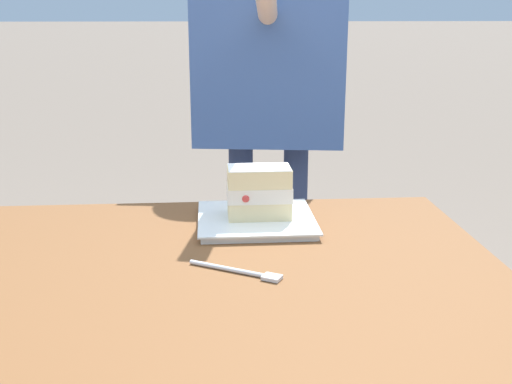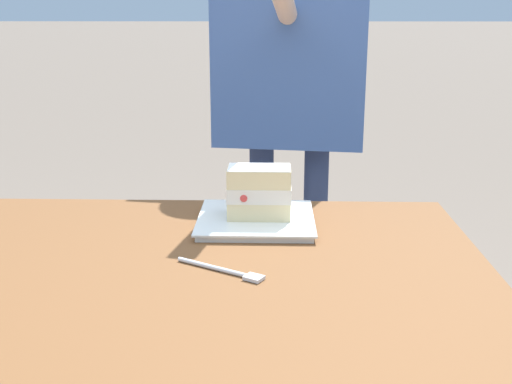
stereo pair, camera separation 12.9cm
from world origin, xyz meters
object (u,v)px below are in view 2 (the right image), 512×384
dessert_fork (225,270)px  diner_person (290,56)px  patio_table (154,352)px  dessert_plate (256,220)px  cake_slice (259,192)px

dessert_fork → diner_person: diner_person is taller
patio_table → dessert_fork: dessert_fork is taller
dessert_plate → dessert_fork: dessert_plate is taller
dessert_fork → patio_table: bearing=36.5°
dessert_plate → cake_slice: 0.06m
patio_table → diner_person: bearing=-104.3°
diner_person → patio_table: bearing=75.7°
cake_slice → diner_person: diner_person is taller
patio_table → dessert_plate: dessert_plate is taller
diner_person → cake_slice: bearing=82.7°
dessert_plate → diner_person: 0.66m
dessert_fork → diner_person: 0.90m
cake_slice → dessert_fork: size_ratio=0.84×
cake_slice → diner_person: 0.63m
cake_slice → diner_person: size_ratio=0.08×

